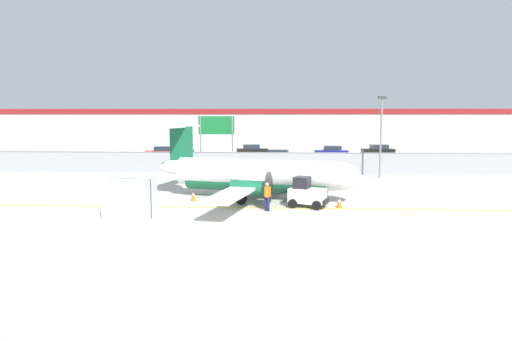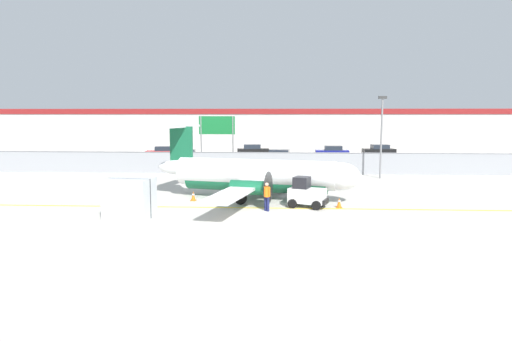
# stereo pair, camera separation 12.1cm
# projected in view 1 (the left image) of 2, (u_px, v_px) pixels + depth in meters

# --- Properties ---
(ground_plane) EXTENTS (140.00, 140.00, 0.01)m
(ground_plane) POSITION_uv_depth(u_px,v_px,m) (252.00, 208.00, 27.90)
(ground_plane) COLOR #BCB7AD
(perimeter_fence) EXTENTS (98.00, 0.10, 2.10)m
(perimeter_fence) POSITION_uv_depth(u_px,v_px,m) (262.00, 162.00, 43.62)
(perimeter_fence) COLOR gray
(perimeter_fence) RESTS_ON ground
(parking_lot_strip) EXTENTS (98.00, 17.00, 0.12)m
(parking_lot_strip) POSITION_uv_depth(u_px,v_px,m) (266.00, 161.00, 55.15)
(parking_lot_strip) COLOR #38383A
(parking_lot_strip) RESTS_ON ground
(background_building) EXTENTS (91.00, 8.10, 6.50)m
(background_building) POSITION_uv_depth(u_px,v_px,m) (269.00, 129.00, 73.08)
(background_building) COLOR #BCB7B2
(background_building) RESTS_ON ground
(commuter_airplane) EXTENTS (14.14, 15.94, 4.92)m
(commuter_airplane) POSITION_uv_depth(u_px,v_px,m) (259.00, 175.00, 30.71)
(commuter_airplane) COLOR white
(commuter_airplane) RESTS_ON ground
(baggage_tug) EXTENTS (2.56, 1.99, 1.88)m
(baggage_tug) POSITION_uv_depth(u_px,v_px,m) (306.00, 194.00, 28.00)
(baggage_tug) COLOR silver
(baggage_tug) RESTS_ON ground
(ground_crew_worker) EXTENTS (0.48, 0.48, 1.70)m
(ground_crew_worker) POSITION_uv_depth(u_px,v_px,m) (267.00, 195.00, 26.88)
(ground_crew_worker) COLOR #191E4C
(ground_crew_worker) RESTS_ON ground
(cargo_container) EXTENTS (2.59, 2.24, 2.20)m
(cargo_container) POSITION_uv_depth(u_px,v_px,m) (130.00, 198.00, 25.09)
(cargo_container) COLOR silver
(cargo_container) RESTS_ON ground
(traffic_cone_near_left) EXTENTS (0.36, 0.36, 0.64)m
(traffic_cone_near_left) POSITION_uv_depth(u_px,v_px,m) (193.00, 196.00, 30.18)
(traffic_cone_near_left) COLOR orange
(traffic_cone_near_left) RESTS_ON ground
(traffic_cone_near_right) EXTENTS (0.36, 0.36, 0.64)m
(traffic_cone_near_right) POSITION_uv_depth(u_px,v_px,m) (339.00, 203.00, 27.93)
(traffic_cone_near_right) COLOR orange
(traffic_cone_near_right) RESTS_ON ground
(traffic_cone_far_left) EXTENTS (0.36, 0.36, 0.64)m
(traffic_cone_far_left) POSITION_uv_depth(u_px,v_px,m) (309.00, 194.00, 31.10)
(traffic_cone_far_left) COLOR orange
(traffic_cone_far_left) RESTS_ON ground
(parked_car_0) EXTENTS (4.37, 2.39, 1.58)m
(parked_car_0) POSITION_uv_depth(u_px,v_px,m) (163.00, 153.00, 57.26)
(parked_car_0) COLOR red
(parked_car_0) RESTS_ON parking_lot_strip
(parked_car_1) EXTENTS (4.36, 2.36, 1.58)m
(parked_car_1) POSITION_uv_depth(u_px,v_px,m) (184.00, 157.00, 51.55)
(parked_car_1) COLOR #19662D
(parked_car_1) RESTS_ON parking_lot_strip
(parked_car_2) EXTENTS (4.38, 2.42, 1.58)m
(parked_car_2) POSITION_uv_depth(u_px,v_px,m) (252.00, 150.00, 60.79)
(parked_car_2) COLOR black
(parked_car_2) RESTS_ON parking_lot_strip
(parked_car_3) EXTENTS (4.37, 2.39, 1.58)m
(parked_car_3) POSITION_uv_depth(u_px,v_px,m) (280.00, 157.00, 51.88)
(parked_car_3) COLOR silver
(parked_car_3) RESTS_ON parking_lot_strip
(parked_car_4) EXTENTS (4.20, 2.01, 1.58)m
(parked_car_4) POSITION_uv_depth(u_px,v_px,m) (331.00, 152.00, 58.17)
(parked_car_4) COLOR navy
(parked_car_4) RESTS_ON parking_lot_strip
(parked_car_5) EXTENTS (4.32, 2.27, 1.58)m
(parked_car_5) POSITION_uv_depth(u_px,v_px,m) (378.00, 150.00, 60.54)
(parked_car_5) COLOR black
(parked_car_5) RESTS_ON parking_lot_strip
(apron_light_pole) EXTENTS (0.70, 0.30, 7.27)m
(apron_light_pole) POSITION_uv_depth(u_px,v_px,m) (381.00, 130.00, 40.28)
(apron_light_pole) COLOR slate
(apron_light_pole) RESTS_ON ground
(highway_sign) EXTENTS (3.60, 0.14, 5.50)m
(highway_sign) POSITION_uv_depth(u_px,v_px,m) (216.00, 130.00, 45.42)
(highway_sign) COLOR slate
(highway_sign) RESTS_ON ground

